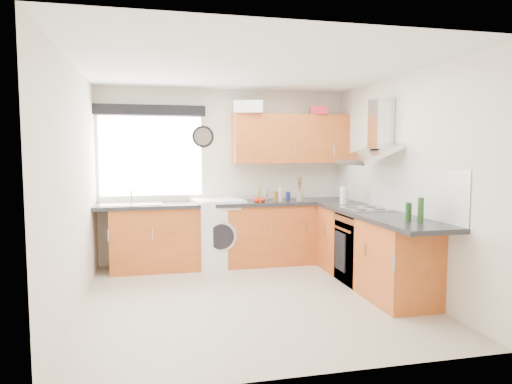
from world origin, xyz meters
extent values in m
plane|color=beige|center=(0.00, 0.00, 0.00)|extent=(3.60, 3.60, 0.00)
cube|color=white|center=(0.00, 0.00, 2.50)|extent=(3.60, 3.60, 0.02)
cube|color=silver|center=(0.00, 1.80, 1.25)|extent=(3.60, 0.02, 2.50)
cube|color=silver|center=(0.00, -1.80, 1.25)|extent=(3.60, 0.02, 2.50)
cube|color=silver|center=(-1.80, 0.00, 1.25)|extent=(0.02, 3.60, 2.50)
cube|color=silver|center=(1.80, 0.00, 1.25)|extent=(0.02, 3.60, 2.50)
cube|color=white|center=(-1.05, 1.79, 1.55)|extent=(1.40, 0.02, 1.10)
cube|color=black|center=(-1.05, 1.70, 2.18)|extent=(1.50, 0.18, 0.14)
cube|color=white|center=(1.79, 0.30, 1.18)|extent=(0.01, 3.00, 0.54)
cube|color=#AC4E1C|center=(-0.10, 1.51, 0.43)|extent=(3.00, 0.58, 0.86)
cube|color=#AC4E1C|center=(1.50, 1.50, 0.43)|extent=(0.60, 0.60, 0.86)
cube|color=#AC4E1C|center=(1.51, 0.15, 0.43)|extent=(0.58, 2.10, 0.86)
cube|color=black|center=(0.00, 1.50, 0.89)|extent=(3.60, 0.62, 0.05)
cube|color=black|center=(1.50, 0.00, 0.89)|extent=(0.62, 2.42, 0.05)
cube|color=black|center=(1.50, 0.30, 0.42)|extent=(0.56, 0.58, 0.85)
cube|color=silver|center=(1.50, 0.30, 0.92)|extent=(0.52, 0.52, 0.01)
cube|color=#AC4E1C|center=(0.95, 1.62, 1.80)|extent=(1.70, 0.35, 0.70)
cube|color=white|center=(-0.15, 1.52, 0.47)|extent=(0.74, 0.73, 0.95)
cylinder|color=black|center=(-0.32, 1.78, 1.83)|extent=(0.31, 0.04, 0.31)
cube|color=white|center=(0.30, 1.52, 2.23)|extent=(0.47, 0.39, 0.17)
cube|color=red|center=(1.33, 1.52, 2.21)|extent=(0.29, 0.26, 0.11)
cylinder|color=gray|center=(1.00, 1.35, 0.98)|extent=(0.11, 0.11, 0.14)
cylinder|color=white|center=(1.49, 0.93, 1.02)|extent=(0.12, 0.12, 0.23)
cylinder|color=olive|center=(0.43, 1.48, 1.01)|extent=(0.04, 0.04, 0.21)
cylinder|color=#B4AD99|center=(0.72, 1.39, 1.01)|extent=(0.07, 0.07, 0.19)
cylinder|color=navy|center=(0.92, 1.65, 0.96)|extent=(0.07, 0.07, 0.11)
cylinder|color=olive|center=(0.42, 1.49, 0.98)|extent=(0.05, 0.05, 0.14)
cylinder|color=#A39B8B|center=(0.58, 1.68, 0.98)|extent=(0.06, 0.06, 0.15)
cylinder|color=olive|center=(0.44, 1.53, 0.99)|extent=(0.04, 0.04, 0.16)
cylinder|color=brown|center=(0.66, 1.39, 0.98)|extent=(0.06, 0.06, 0.15)
cylinder|color=black|center=(1.55, -0.58, 0.99)|extent=(0.05, 0.05, 0.17)
cylinder|color=#234C1B|center=(1.59, -0.73, 1.03)|extent=(0.06, 0.06, 0.25)
cylinder|color=#1A4217|center=(1.50, -0.65, 1.00)|extent=(0.05, 0.05, 0.19)
camera|label=1|loc=(-1.03, -4.80, 1.62)|focal=32.00mm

